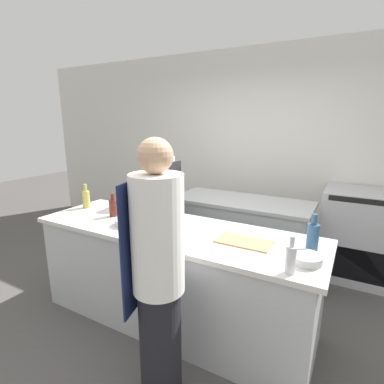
{
  "coord_description": "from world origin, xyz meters",
  "views": [
    {
      "loc": [
        1.35,
        -2.07,
        1.82
      ],
      "look_at": [
        0.0,
        0.35,
        1.16
      ],
      "focal_mm": 28.0,
      "sensor_mm": 36.0,
      "label": 1
    }
  ],
  "objects_px": {
    "oven_range": "(361,235)",
    "bottle_cooking_oil": "(167,219)",
    "bottle_vinegar": "(86,198)",
    "bottle_wine": "(291,259)",
    "chef_at_stove": "(162,210)",
    "bottle_olive_oil": "(113,207)",
    "bowl_prep_small": "(306,259)",
    "bowl_ceramic_blue": "(129,221)",
    "bowl_mixing_large": "(173,218)",
    "bottle_sauce": "(313,236)",
    "chef_at_prep_near": "(158,277)"
  },
  "relations": [
    {
      "from": "oven_range",
      "to": "chef_at_stove",
      "type": "bearing_deg",
      "value": -152.2
    },
    {
      "from": "bottle_sauce",
      "to": "bottle_vinegar",
      "type": "bearing_deg",
      "value": -179.41
    },
    {
      "from": "oven_range",
      "to": "bottle_cooking_oil",
      "type": "distance_m",
      "value": 2.38
    },
    {
      "from": "chef_at_prep_near",
      "to": "bottle_wine",
      "type": "distance_m",
      "value": 0.82
    },
    {
      "from": "chef_at_stove",
      "to": "bowl_prep_small",
      "type": "height_order",
      "value": "chef_at_stove"
    },
    {
      "from": "chef_at_prep_near",
      "to": "bowl_ceramic_blue",
      "type": "height_order",
      "value": "chef_at_prep_near"
    },
    {
      "from": "chef_at_stove",
      "to": "bottle_vinegar",
      "type": "bearing_deg",
      "value": -39.38
    },
    {
      "from": "chef_at_prep_near",
      "to": "bottle_cooking_oil",
      "type": "xyz_separation_m",
      "value": [
        -0.36,
        0.65,
        0.12
      ]
    },
    {
      "from": "bottle_wine",
      "to": "bottle_cooking_oil",
      "type": "bearing_deg",
      "value": 166.99
    },
    {
      "from": "chef_at_stove",
      "to": "bowl_mixing_large",
      "type": "distance_m",
      "value": 0.73
    },
    {
      "from": "bottle_cooking_oil",
      "to": "bottle_sauce",
      "type": "height_order",
      "value": "bottle_sauce"
    },
    {
      "from": "bowl_mixing_large",
      "to": "bowl_ceramic_blue",
      "type": "relative_size",
      "value": 0.75
    },
    {
      "from": "oven_range",
      "to": "bowl_mixing_large",
      "type": "height_order",
      "value": "oven_range"
    },
    {
      "from": "bottle_vinegar",
      "to": "bottle_wine",
      "type": "xyz_separation_m",
      "value": [
        2.21,
        -0.39,
        -0.01
      ]
    },
    {
      "from": "bottle_vinegar",
      "to": "bottle_wine",
      "type": "bearing_deg",
      "value": -10.08
    },
    {
      "from": "oven_range",
      "to": "bottle_vinegar",
      "type": "distance_m",
      "value": 3.14
    },
    {
      "from": "bowl_prep_small",
      "to": "bowl_ceramic_blue",
      "type": "distance_m",
      "value": 1.52
    },
    {
      "from": "bottle_olive_oil",
      "to": "bottle_sauce",
      "type": "relative_size",
      "value": 0.82
    },
    {
      "from": "oven_range",
      "to": "bottle_cooking_oil",
      "type": "xyz_separation_m",
      "value": [
        -1.48,
        -1.8,
        0.48
      ]
    },
    {
      "from": "bottle_sauce",
      "to": "bottle_cooking_oil",
      "type": "bearing_deg",
      "value": -171.5
    },
    {
      "from": "bottle_vinegar",
      "to": "bottle_wine",
      "type": "relative_size",
      "value": 1.07
    },
    {
      "from": "bottle_olive_oil",
      "to": "bottle_wine",
      "type": "bearing_deg",
      "value": -10.33
    },
    {
      "from": "bottle_wine",
      "to": "bowl_ceramic_blue",
      "type": "distance_m",
      "value": 1.47
    },
    {
      "from": "oven_range",
      "to": "bowl_prep_small",
      "type": "xyz_separation_m",
      "value": [
        -0.35,
        -1.86,
        0.41
      ]
    },
    {
      "from": "chef_at_stove",
      "to": "bottle_vinegar",
      "type": "xyz_separation_m",
      "value": [
        -0.58,
        -0.58,
        0.19
      ]
    },
    {
      "from": "bottle_cooking_oil",
      "to": "bottle_sauce",
      "type": "relative_size",
      "value": 0.9
    },
    {
      "from": "bottle_cooking_oil",
      "to": "bottle_sauce",
      "type": "distance_m",
      "value": 1.15
    },
    {
      "from": "bottle_wine",
      "to": "bowl_mixing_large",
      "type": "distance_m",
      "value": 1.23
    },
    {
      "from": "bottle_sauce",
      "to": "bowl_ceramic_blue",
      "type": "bearing_deg",
      "value": -171.77
    },
    {
      "from": "chef_at_stove",
      "to": "bottle_olive_oil",
      "type": "distance_m",
      "value": 0.68
    },
    {
      "from": "bottle_cooking_oil",
      "to": "bowl_ceramic_blue",
      "type": "distance_m",
      "value": 0.4
    },
    {
      "from": "bottle_sauce",
      "to": "oven_range",
      "type": "bearing_deg",
      "value": 77.98
    },
    {
      "from": "bowl_mixing_large",
      "to": "bottle_vinegar",
      "type": "bearing_deg",
      "value": -177.17
    },
    {
      "from": "chef_at_prep_near",
      "to": "bottle_olive_oil",
      "type": "height_order",
      "value": "chef_at_prep_near"
    },
    {
      "from": "chef_at_prep_near",
      "to": "bowl_mixing_large",
      "type": "xyz_separation_m",
      "value": [
        -0.44,
        0.85,
        0.07
      ]
    },
    {
      "from": "bottle_sauce",
      "to": "chef_at_stove",
      "type": "bearing_deg",
      "value": 161.98
    },
    {
      "from": "bowl_ceramic_blue",
      "to": "chef_at_prep_near",
      "type": "bearing_deg",
      "value": -38.57
    },
    {
      "from": "bottle_wine",
      "to": "bowl_ceramic_blue",
      "type": "xyz_separation_m",
      "value": [
        -1.45,
        0.2,
        -0.07
      ]
    },
    {
      "from": "bottle_wine",
      "to": "bottle_cooking_oil",
      "type": "relative_size",
      "value": 0.98
    },
    {
      "from": "bottle_cooking_oil",
      "to": "chef_at_stove",
      "type": "bearing_deg",
      "value": 127.98
    },
    {
      "from": "bottle_olive_oil",
      "to": "bottle_cooking_oil",
      "type": "relative_size",
      "value": 0.92
    },
    {
      "from": "bowl_mixing_large",
      "to": "bottle_cooking_oil",
      "type": "bearing_deg",
      "value": -69.56
    },
    {
      "from": "oven_range",
      "to": "bowl_mixing_large",
      "type": "xyz_separation_m",
      "value": [
        -1.56,
        -1.6,
        0.43
      ]
    },
    {
      "from": "bottle_vinegar",
      "to": "bowl_prep_small",
      "type": "bearing_deg",
      "value": -5.04
    },
    {
      "from": "oven_range",
      "to": "bowl_prep_small",
      "type": "distance_m",
      "value": 1.93
    },
    {
      "from": "bowl_prep_small",
      "to": "bottle_vinegar",
      "type": "bearing_deg",
      "value": 174.96
    },
    {
      "from": "bottle_vinegar",
      "to": "bottle_cooking_oil",
      "type": "relative_size",
      "value": 1.04
    },
    {
      "from": "bowl_ceramic_blue",
      "to": "oven_range",
      "type": "bearing_deg",
      "value": 44.72
    },
    {
      "from": "bottle_olive_oil",
      "to": "bowl_prep_small",
      "type": "xyz_separation_m",
      "value": [
        1.81,
        -0.13,
        -0.06
      ]
    },
    {
      "from": "bottle_olive_oil",
      "to": "bowl_mixing_large",
      "type": "xyz_separation_m",
      "value": [
        0.61,
        0.13,
        -0.05
      ]
    }
  ]
}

